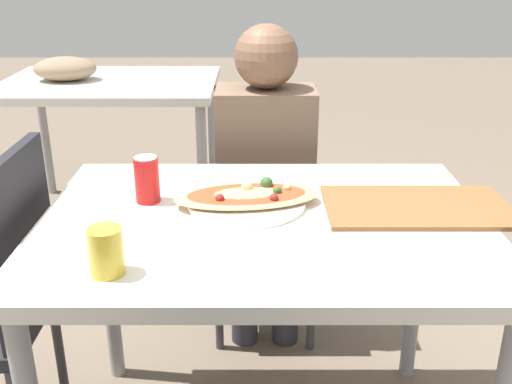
{
  "coord_description": "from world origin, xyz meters",
  "views": [
    {
      "loc": [
        -0.02,
        -1.37,
        1.4
      ],
      "look_at": [
        -0.02,
        0.03,
        0.83
      ],
      "focal_mm": 42.0,
      "sensor_mm": 36.0,
      "label": 1
    }
  ],
  "objects_px": {
    "soda_can": "(148,180)",
    "drink_glass": "(107,251)",
    "dining_table": "(265,247)",
    "person_seated": "(266,164)",
    "pizza_main": "(248,198)",
    "chair_far_seated": "(265,199)"
  },
  "relations": [
    {
      "from": "person_seated",
      "to": "soda_can",
      "type": "height_order",
      "value": "person_seated"
    },
    {
      "from": "person_seated",
      "to": "soda_can",
      "type": "bearing_deg",
      "value": 57.9
    },
    {
      "from": "drink_glass",
      "to": "dining_table",
      "type": "bearing_deg",
      "value": 40.08
    },
    {
      "from": "pizza_main",
      "to": "chair_far_seated",
      "type": "bearing_deg",
      "value": 84.98
    },
    {
      "from": "soda_can",
      "to": "pizza_main",
      "type": "bearing_deg",
      "value": -4.55
    },
    {
      "from": "pizza_main",
      "to": "dining_table",
      "type": "bearing_deg",
      "value": -62.35
    },
    {
      "from": "soda_can",
      "to": "drink_glass",
      "type": "bearing_deg",
      "value": -92.93
    },
    {
      "from": "pizza_main",
      "to": "person_seated",
      "type": "bearing_deg",
      "value": 83.87
    },
    {
      "from": "person_seated",
      "to": "pizza_main",
      "type": "distance_m",
      "value": 0.55
    },
    {
      "from": "person_seated",
      "to": "pizza_main",
      "type": "xyz_separation_m",
      "value": [
        -0.06,
        -0.54,
        0.1
      ]
    },
    {
      "from": "chair_far_seated",
      "to": "drink_glass",
      "type": "distance_m",
      "value": 1.12
    },
    {
      "from": "chair_far_seated",
      "to": "person_seated",
      "type": "height_order",
      "value": "person_seated"
    },
    {
      "from": "chair_far_seated",
      "to": "pizza_main",
      "type": "relative_size",
      "value": 2.27
    },
    {
      "from": "pizza_main",
      "to": "soda_can",
      "type": "relative_size",
      "value": 3.25
    },
    {
      "from": "soda_can",
      "to": "drink_glass",
      "type": "xyz_separation_m",
      "value": [
        -0.02,
        -0.39,
        -0.01
      ]
    },
    {
      "from": "pizza_main",
      "to": "drink_glass",
      "type": "height_order",
      "value": "drink_glass"
    },
    {
      "from": "person_seated",
      "to": "pizza_main",
      "type": "relative_size",
      "value": 2.89
    },
    {
      "from": "soda_can",
      "to": "drink_glass",
      "type": "distance_m",
      "value": 0.39
    },
    {
      "from": "dining_table",
      "to": "drink_glass",
      "type": "distance_m",
      "value": 0.45
    },
    {
      "from": "chair_far_seated",
      "to": "person_seated",
      "type": "xyz_separation_m",
      "value": [
        -0.0,
        -0.12,
        0.18
      ]
    },
    {
      "from": "soda_can",
      "to": "chair_far_seated",
      "type": "bearing_deg",
      "value": 63.0
    },
    {
      "from": "person_seated",
      "to": "drink_glass",
      "type": "distance_m",
      "value": 0.97
    }
  ]
}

